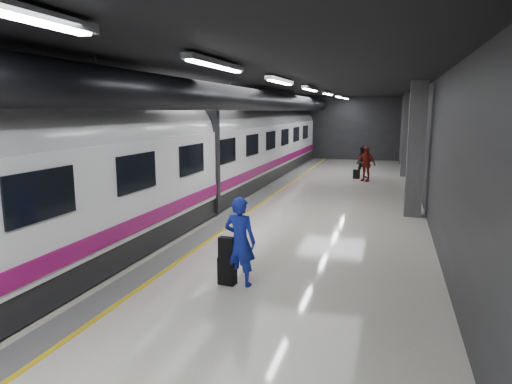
% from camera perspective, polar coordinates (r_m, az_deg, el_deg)
% --- Properties ---
extents(ground, '(40.00, 40.00, 0.00)m').
position_cam_1_polar(ground, '(15.06, 1.58, -3.48)').
color(ground, silver).
rests_on(ground, ground).
extents(platform_hall, '(10.02, 40.02, 4.51)m').
position_cam_1_polar(platform_hall, '(15.63, 1.54, 10.11)').
color(platform_hall, black).
rests_on(platform_hall, ground).
extents(train, '(3.05, 38.00, 4.05)m').
position_cam_1_polar(train, '(15.86, -9.82, 4.66)').
color(train, black).
rests_on(train, ground).
extents(traveler_main, '(0.72, 0.52, 1.85)m').
position_cam_1_polar(traveler_main, '(9.31, -2.02, -6.19)').
color(traveler_main, '#1B1DCE').
rests_on(traveler_main, ground).
extents(suitcase_main, '(0.38, 0.26, 0.58)m').
position_cam_1_polar(suitcase_main, '(9.56, -3.60, -9.78)').
color(suitcase_main, black).
rests_on(suitcase_main, ground).
extents(shoulder_bag, '(0.32, 0.18, 0.43)m').
position_cam_1_polar(shoulder_bag, '(9.38, -3.69, -6.92)').
color(shoulder_bag, black).
rests_on(shoulder_bag, suitcase_main).
extents(traveler_far_a, '(0.90, 0.75, 1.69)m').
position_cam_1_polar(traveler_far_a, '(25.04, 13.29, 3.68)').
color(traveler_far_a, black).
rests_on(traveler_far_a, ground).
extents(traveler_far_b, '(1.12, 0.80, 1.76)m').
position_cam_1_polar(traveler_far_b, '(23.84, 13.57, 3.44)').
color(traveler_far_b, maroon).
rests_on(traveler_far_b, ground).
extents(suitcase_far, '(0.36, 0.26, 0.48)m').
position_cam_1_polar(suitcase_far, '(24.66, 12.45, 2.20)').
color(suitcase_far, black).
rests_on(suitcase_far, ground).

